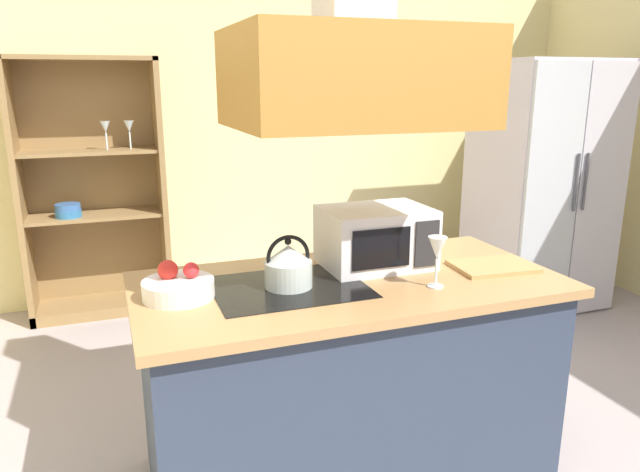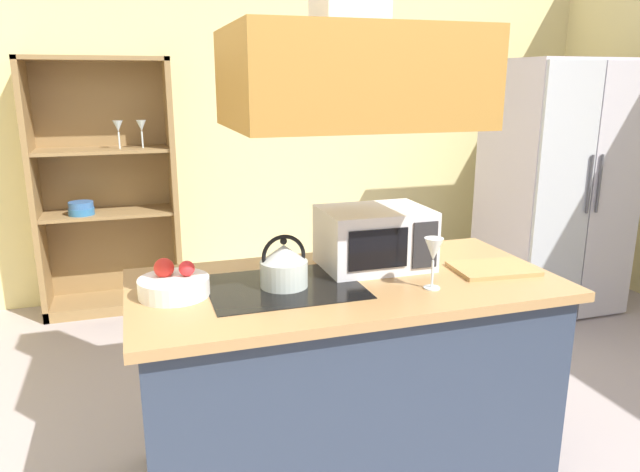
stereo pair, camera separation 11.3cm
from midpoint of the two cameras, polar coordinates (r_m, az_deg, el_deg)
wall_back at (r=4.91m, az=-5.94°, el=10.66°), size 6.00×0.12×2.70m
kitchen_island at (r=2.62m, az=3.66°, el=-13.53°), size 1.75×0.86×0.90m
range_hood at (r=2.31m, az=4.24°, el=17.41°), size 0.90×0.70×1.18m
refrigerator at (r=4.77m, az=22.29°, el=4.32°), size 0.90×0.78×1.84m
dish_cabinet at (r=4.66m, az=-19.14°, el=3.16°), size 1.00×0.40×1.86m
kettle at (r=2.34m, az=-2.12°, el=-2.84°), size 0.19×0.19×0.21m
cutting_board at (r=2.68m, az=17.48°, el=-3.02°), size 0.36×0.27×0.02m
microwave at (r=2.60m, az=6.51°, el=-0.18°), size 0.46×0.35×0.26m
wine_glass_on_counter at (r=2.35m, az=12.22°, el=-1.48°), size 0.08×0.08×0.21m
fruit_bowl at (r=2.31m, az=-12.55°, el=-4.60°), size 0.27×0.27×0.14m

